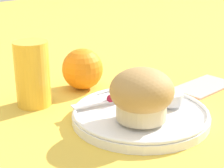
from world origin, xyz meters
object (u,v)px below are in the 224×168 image
(muffin, at_px, (142,95))
(orange_fruit, at_px, (82,69))
(juice_glass, at_px, (32,74))
(butter_knife, at_px, (115,99))

(muffin, xyz_separation_m, orange_fruit, (0.05, 0.21, -0.02))
(orange_fruit, xyz_separation_m, juice_glass, (-0.12, -0.01, 0.02))
(butter_knife, xyz_separation_m, juice_glass, (-0.09, 0.12, 0.04))
(juice_glass, bearing_deg, butter_knife, -52.46)
(butter_knife, bearing_deg, muffin, -91.20)
(butter_knife, bearing_deg, juice_glass, 141.62)
(orange_fruit, distance_m, juice_glass, 0.12)
(butter_knife, relative_size, orange_fruit, 1.96)
(muffin, height_order, butter_knife, muffin)
(muffin, distance_m, juice_glass, 0.21)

